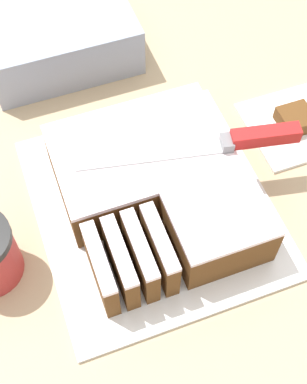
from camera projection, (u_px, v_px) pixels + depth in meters
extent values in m
plane|color=#9E9384|center=(173.00, 359.00, 1.56)|extent=(8.00, 8.00, 0.00)
cube|color=tan|center=(179.00, 303.00, 1.18)|extent=(1.40, 1.10, 0.90)
cube|color=white|center=(154.00, 207.00, 0.78)|extent=(0.33, 0.36, 0.01)
cube|color=brown|center=(140.00, 163.00, 0.78)|extent=(0.24, 0.17, 0.07)
cube|color=white|center=(140.00, 147.00, 0.74)|extent=(0.24, 0.17, 0.01)
cube|color=brown|center=(215.00, 230.00, 0.72)|extent=(0.13, 0.11, 0.07)
cube|color=white|center=(218.00, 215.00, 0.69)|extent=(0.13, 0.11, 0.01)
cube|color=brown|center=(101.00, 271.00, 0.69)|extent=(0.02, 0.10, 0.07)
cube|color=white|center=(98.00, 257.00, 0.65)|extent=(0.02, 0.10, 0.01)
cube|color=brown|center=(121.00, 264.00, 0.69)|extent=(0.02, 0.10, 0.07)
cube|color=white|center=(119.00, 251.00, 0.66)|extent=(0.02, 0.10, 0.01)
cube|color=brown|center=(140.00, 257.00, 0.70)|extent=(0.02, 0.10, 0.07)
cube|color=white|center=(140.00, 244.00, 0.66)|extent=(0.02, 0.10, 0.01)
cube|color=brown|center=(160.00, 251.00, 0.70)|extent=(0.02, 0.10, 0.07)
cube|color=white|center=(160.00, 237.00, 0.67)|extent=(0.02, 0.10, 0.01)
cube|color=silver|center=(154.00, 154.00, 0.73)|extent=(0.22, 0.07, 0.00)
cube|color=slate|center=(227.00, 143.00, 0.73)|extent=(0.02, 0.03, 0.02)
cube|color=red|center=(266.00, 137.00, 0.74)|extent=(0.10, 0.04, 0.02)
cube|color=white|center=(294.00, 125.00, 0.87)|extent=(0.15, 0.15, 0.01)
cube|color=brown|center=(296.00, 119.00, 0.85)|extent=(0.05, 0.05, 0.02)
cube|color=#8C99B2|center=(60.00, 40.00, 0.91)|extent=(0.25, 0.17, 0.09)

